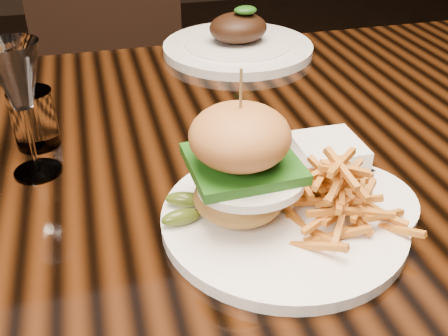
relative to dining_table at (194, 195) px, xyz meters
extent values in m
cube|color=black|center=(0.00, 0.00, 0.06)|extent=(1.60, 0.90, 0.04)
cube|color=black|center=(0.74, 0.39, -0.32)|extent=(0.06, 0.06, 0.71)
cylinder|color=white|center=(0.07, -0.19, 0.08)|extent=(0.28, 0.28, 0.01)
ellipsoid|color=olive|center=(0.02, -0.17, 0.11)|extent=(0.10, 0.10, 0.05)
ellipsoid|color=silver|center=(0.03, -0.19, 0.14)|extent=(0.12, 0.09, 0.01)
ellipsoid|color=orange|center=(0.05, -0.21, 0.15)|extent=(0.02, 0.02, 0.01)
cube|color=#28681A|center=(0.02, -0.17, 0.15)|extent=(0.12, 0.11, 0.01)
ellipsoid|color=#A15E2C|center=(0.02, -0.17, 0.19)|extent=(0.11, 0.11, 0.07)
cylinder|color=olive|center=(0.02, -0.17, 0.23)|extent=(0.00, 0.00, 0.08)
ellipsoid|color=#344913|center=(-0.05, -0.18, 0.10)|extent=(0.05, 0.02, 0.02)
ellipsoid|color=#344913|center=(-0.04, -0.15, 0.10)|extent=(0.05, 0.03, 0.02)
cylinder|color=white|center=(0.16, -0.17, 0.08)|extent=(0.17, 0.17, 0.01)
cube|color=#FFDC53|center=(0.17, -0.17, 0.09)|extent=(0.03, 0.03, 0.01)
cube|color=silver|center=(0.14, -0.15, 0.09)|extent=(0.14, 0.05, 0.00)
cube|color=white|center=(0.17, -0.09, 0.10)|extent=(0.10, 0.10, 0.04)
cylinder|color=white|center=(-0.21, 0.00, 0.08)|extent=(0.06, 0.06, 0.00)
cylinder|color=white|center=(-0.21, 0.00, 0.13)|extent=(0.01, 0.01, 0.09)
cone|color=white|center=(-0.21, 0.00, 0.21)|extent=(0.07, 0.07, 0.08)
cylinder|color=white|center=(-0.21, 0.08, 0.12)|extent=(0.06, 0.06, 0.08)
cylinder|color=white|center=(0.17, 0.37, 0.09)|extent=(0.31, 0.31, 0.02)
cylinder|color=white|center=(0.17, 0.37, 0.09)|extent=(0.22, 0.22, 0.02)
ellipsoid|color=black|center=(0.17, 0.37, 0.13)|extent=(0.12, 0.10, 0.06)
ellipsoid|color=#28681A|center=(0.18, 0.36, 0.17)|extent=(0.05, 0.03, 0.02)
cube|color=black|center=(-0.07, 0.80, -0.22)|extent=(0.47, 0.47, 0.06)
cube|color=black|center=(-0.06, 1.01, 0.03)|extent=(0.46, 0.06, 0.50)
cylinder|color=black|center=(-0.26, 0.61, -0.45)|extent=(0.04, 0.04, 0.45)
cylinder|color=black|center=(0.12, 0.61, -0.45)|extent=(0.04, 0.04, 0.45)
cylinder|color=black|center=(-0.25, 0.99, -0.45)|extent=(0.04, 0.04, 0.45)
cylinder|color=black|center=(0.13, 0.99, -0.45)|extent=(0.04, 0.04, 0.45)
camera|label=1|loc=(-0.12, -0.63, 0.46)|focal=42.00mm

